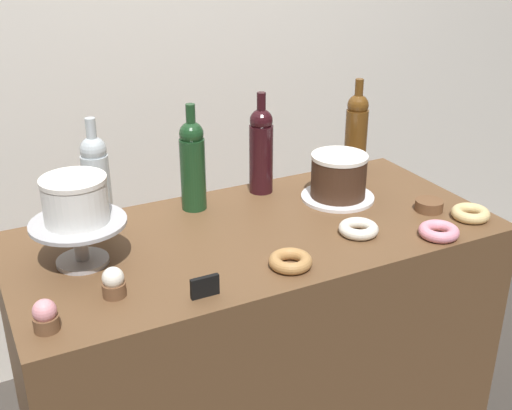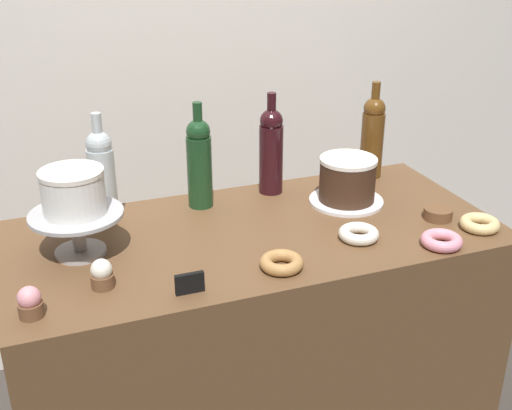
{
  "view_description": "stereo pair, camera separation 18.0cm",
  "coord_description": "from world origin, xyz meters",
  "px_view_note": "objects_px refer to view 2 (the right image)",
  "views": [
    {
      "loc": [
        -0.74,
        -1.46,
        1.74
      ],
      "look_at": [
        0.0,
        0.0,
        1.0
      ],
      "focal_mm": 45.39,
      "sensor_mm": 36.0,
      "label": 1
    },
    {
      "loc": [
        -0.57,
        -1.54,
        1.74
      ],
      "look_at": [
        0.0,
        0.0,
        1.0
      ],
      "focal_mm": 45.39,
      "sensor_mm": 36.0,
      "label": 2
    }
  ],
  "objects_px": {
    "wine_bottle_amber": "(372,135)",
    "donut_maple": "(282,263)",
    "cake_stand_pedestal": "(78,226)",
    "cupcake_vanilla": "(102,274)",
    "wine_bottle_dark_red": "(271,149)",
    "donut_sugar": "(359,234)",
    "price_sign_chalkboard": "(190,283)",
    "donut_glazed": "(480,224)",
    "cookie_stack": "(438,214)",
    "wine_bottle_clear": "(102,175)",
    "white_layer_cake": "(73,192)",
    "chocolate_round_cake": "(347,179)",
    "wine_bottle_green": "(199,161)",
    "cupcake_strawberry": "(30,303)",
    "donut_pink": "(442,241)"
  },
  "relations": [
    {
      "from": "wine_bottle_amber",
      "to": "donut_maple",
      "type": "distance_m",
      "value": 0.73
    },
    {
      "from": "white_layer_cake",
      "to": "cookie_stack",
      "type": "bearing_deg",
      "value": -8.35
    },
    {
      "from": "cake_stand_pedestal",
      "to": "cupcake_vanilla",
      "type": "bearing_deg",
      "value": -80.87
    },
    {
      "from": "wine_bottle_green",
      "to": "donut_maple",
      "type": "distance_m",
      "value": 0.47
    },
    {
      "from": "donut_maple",
      "to": "donut_pink",
      "type": "bearing_deg",
      "value": -4.92
    },
    {
      "from": "wine_bottle_dark_red",
      "to": "cookie_stack",
      "type": "height_order",
      "value": "wine_bottle_dark_red"
    },
    {
      "from": "cookie_stack",
      "to": "price_sign_chalkboard",
      "type": "height_order",
      "value": "price_sign_chalkboard"
    },
    {
      "from": "wine_bottle_amber",
      "to": "donut_maple",
      "type": "bearing_deg",
      "value": -137.55
    },
    {
      "from": "chocolate_round_cake",
      "to": "donut_maple",
      "type": "bearing_deg",
      "value": -138.19
    },
    {
      "from": "chocolate_round_cake",
      "to": "wine_bottle_dark_red",
      "type": "distance_m",
      "value": 0.26
    },
    {
      "from": "wine_bottle_amber",
      "to": "cupcake_vanilla",
      "type": "bearing_deg",
      "value": -156.73
    },
    {
      "from": "cake_stand_pedestal",
      "to": "cookie_stack",
      "type": "distance_m",
      "value": 1.02
    },
    {
      "from": "cupcake_vanilla",
      "to": "donut_glazed",
      "type": "relative_size",
      "value": 0.66
    },
    {
      "from": "wine_bottle_green",
      "to": "donut_sugar",
      "type": "height_order",
      "value": "wine_bottle_green"
    },
    {
      "from": "cookie_stack",
      "to": "cupcake_vanilla",
      "type": "bearing_deg",
      "value": -177.55
    },
    {
      "from": "white_layer_cake",
      "to": "cupcake_vanilla",
      "type": "height_order",
      "value": "white_layer_cake"
    },
    {
      "from": "cake_stand_pedestal",
      "to": "donut_glazed",
      "type": "xyz_separation_m",
      "value": [
        1.08,
        -0.25,
        -0.07
      ]
    },
    {
      "from": "cookie_stack",
      "to": "price_sign_chalkboard",
      "type": "distance_m",
      "value": 0.8
    },
    {
      "from": "chocolate_round_cake",
      "to": "donut_sugar",
      "type": "bearing_deg",
      "value": -109.88
    },
    {
      "from": "wine_bottle_clear",
      "to": "donut_maple",
      "type": "relative_size",
      "value": 2.91
    },
    {
      "from": "chocolate_round_cake",
      "to": "cookie_stack",
      "type": "bearing_deg",
      "value": -45.5
    },
    {
      "from": "cake_stand_pedestal",
      "to": "donut_sugar",
      "type": "distance_m",
      "value": 0.75
    },
    {
      "from": "price_sign_chalkboard",
      "to": "donut_glazed",
      "type": "bearing_deg",
      "value": 2.79
    },
    {
      "from": "wine_bottle_dark_red",
      "to": "donut_sugar",
      "type": "bearing_deg",
      "value": -75.37
    },
    {
      "from": "wine_bottle_clear",
      "to": "cupcake_strawberry",
      "type": "bearing_deg",
      "value": -117.84
    },
    {
      "from": "wine_bottle_amber",
      "to": "price_sign_chalkboard",
      "type": "distance_m",
      "value": 0.94
    },
    {
      "from": "wine_bottle_green",
      "to": "cake_stand_pedestal",
      "type": "bearing_deg",
      "value": -153.8
    },
    {
      "from": "cupcake_vanilla",
      "to": "cookie_stack",
      "type": "bearing_deg",
      "value": 2.45
    },
    {
      "from": "cupcake_strawberry",
      "to": "cupcake_vanilla",
      "type": "distance_m",
      "value": 0.18
    },
    {
      "from": "cake_stand_pedestal",
      "to": "donut_pink",
      "type": "height_order",
      "value": "cake_stand_pedestal"
    },
    {
      "from": "chocolate_round_cake",
      "to": "wine_bottle_clear",
      "type": "xyz_separation_m",
      "value": [
        -0.72,
        0.13,
        0.07
      ]
    },
    {
      "from": "wine_bottle_clear",
      "to": "white_layer_cake",
      "type": "bearing_deg",
      "value": -117.86
    },
    {
      "from": "cupcake_vanilla",
      "to": "price_sign_chalkboard",
      "type": "bearing_deg",
      "value": -27.55
    },
    {
      "from": "wine_bottle_clear",
      "to": "donut_glazed",
      "type": "height_order",
      "value": "wine_bottle_clear"
    },
    {
      "from": "donut_sugar",
      "to": "donut_glazed",
      "type": "relative_size",
      "value": 1.0
    },
    {
      "from": "white_layer_cake",
      "to": "cupcake_strawberry",
      "type": "distance_m",
      "value": 0.33
    },
    {
      "from": "white_layer_cake",
      "to": "wine_bottle_clear",
      "type": "height_order",
      "value": "wine_bottle_clear"
    },
    {
      "from": "white_layer_cake",
      "to": "cupcake_vanilla",
      "type": "relative_size",
      "value": 2.2
    },
    {
      "from": "cupcake_vanilla",
      "to": "price_sign_chalkboard",
      "type": "distance_m",
      "value": 0.21
    },
    {
      "from": "cupcake_strawberry",
      "to": "wine_bottle_amber",
      "type": "bearing_deg",
      "value": 23.15
    },
    {
      "from": "cake_stand_pedestal",
      "to": "donut_sugar",
      "type": "xyz_separation_m",
      "value": [
        0.73,
        -0.18,
        -0.07
      ]
    },
    {
      "from": "wine_bottle_amber",
      "to": "donut_sugar",
      "type": "xyz_separation_m",
      "value": [
        -0.27,
        -0.41,
        -0.13
      ]
    },
    {
      "from": "cupcake_strawberry",
      "to": "donut_glazed",
      "type": "height_order",
      "value": "cupcake_strawberry"
    },
    {
      "from": "cupcake_strawberry",
      "to": "price_sign_chalkboard",
      "type": "bearing_deg",
      "value": -4.72
    },
    {
      "from": "white_layer_cake",
      "to": "donut_maple",
      "type": "bearing_deg",
      "value": -28.87
    },
    {
      "from": "wine_bottle_amber",
      "to": "wine_bottle_green",
      "type": "relative_size",
      "value": 1.0
    },
    {
      "from": "chocolate_round_cake",
      "to": "cupcake_vanilla",
      "type": "relative_size",
      "value": 2.36
    },
    {
      "from": "cupcake_strawberry",
      "to": "donut_maple",
      "type": "distance_m",
      "value": 0.6
    },
    {
      "from": "white_layer_cake",
      "to": "wine_bottle_dark_red",
      "type": "distance_m",
      "value": 0.66
    },
    {
      "from": "cookie_stack",
      "to": "donut_pink",
      "type": "bearing_deg",
      "value": -121.73
    }
  ]
}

